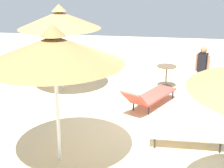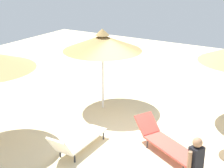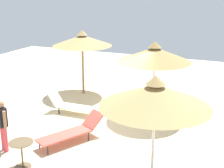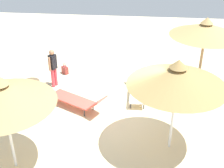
% 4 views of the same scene
% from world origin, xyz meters
% --- Properties ---
extents(ground, '(24.00, 24.00, 0.10)m').
position_xyz_m(ground, '(0.00, 0.00, -0.05)').
color(ground, beige).
extents(parasol_umbrella_edge, '(2.64, 2.64, 2.79)m').
position_xyz_m(parasol_umbrella_edge, '(-1.20, -1.56, 2.33)').
color(parasol_umbrella_edge, white).
rests_on(parasol_umbrella_edge, ground).
extents(lounge_chair_near_left, '(1.53, 2.21, 0.76)m').
position_xyz_m(lounge_chair_near_left, '(0.47, 1.47, 0.35)').
color(lounge_chair_near_left, '#CC4C3F').
rests_on(lounge_chair_near_left, ground).
extents(lounge_chair_far_right, '(2.00, 0.58, 0.80)m').
position_xyz_m(lounge_chair_far_right, '(1.64, -0.55, 0.33)').
color(lounge_chair_far_right, silver).
rests_on(lounge_chair_far_right, ground).
extents(person_standing_front, '(0.41, 0.31, 1.55)m').
position_xyz_m(person_standing_front, '(2.00, 2.75, 0.87)').
color(person_standing_front, '#D83F4C').
rests_on(person_standing_front, ground).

